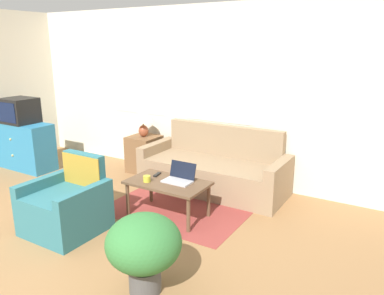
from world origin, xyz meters
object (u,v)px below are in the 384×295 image
(television, at_px, (19,111))
(cup_navy, at_px, (147,179))
(coffee_table, at_px, (168,186))
(laptop, at_px, (179,177))
(armchair, at_px, (68,207))
(potted_plant, at_px, (144,246))
(tv_remote, at_px, (157,174))
(couch, at_px, (215,171))
(table_lamp, at_px, (143,118))

(television, xyz_separation_m, cup_navy, (2.91, -0.40, -0.51))
(coffee_table, distance_m, cup_navy, 0.26)
(coffee_table, xyz_separation_m, laptop, (0.11, 0.09, 0.10))
(armchair, relative_size, potted_plant, 1.20)
(television, bearing_deg, potted_plant, -22.60)
(armchair, bearing_deg, coffee_table, 48.99)
(television, distance_m, laptop, 3.28)
(cup_navy, bearing_deg, tv_remote, 97.24)
(armchair, xyz_separation_m, television, (-2.37, 1.14, 0.71))
(cup_navy, relative_size, potted_plant, 0.13)
(coffee_table, bearing_deg, television, 175.00)
(couch, height_order, laptop, couch)
(couch, relative_size, coffee_table, 2.15)
(table_lamp, bearing_deg, television, -153.66)
(tv_remote, xyz_separation_m, potted_plant, (0.91, -1.42, -0.02))
(armchair, height_order, laptop, armchair)
(television, height_order, table_lamp, television)
(couch, bearing_deg, potted_plant, -76.06)
(coffee_table, xyz_separation_m, cup_navy, (-0.21, -0.13, 0.09))
(table_lamp, distance_m, potted_plant, 3.19)
(couch, bearing_deg, tv_remote, -107.87)
(coffee_table, height_order, tv_remote, tv_remote)
(potted_plant, bearing_deg, armchair, 162.87)
(couch, height_order, television, television)
(coffee_table, height_order, cup_navy, cup_navy)
(armchair, xyz_separation_m, table_lamp, (-0.53, 2.05, 0.62))
(armchair, distance_m, table_lamp, 2.21)
(couch, bearing_deg, armchair, -112.83)
(table_lamp, xyz_separation_m, cup_navy, (1.08, -1.31, -0.41))
(couch, xyz_separation_m, laptop, (0.04, -1.00, 0.22))
(couch, xyz_separation_m, potted_plant, (0.59, -2.39, 0.16))
(laptop, distance_m, tv_remote, 0.36)
(couch, relative_size, armchair, 2.51)
(couch, bearing_deg, laptop, -87.60)
(couch, xyz_separation_m, table_lamp, (-1.36, 0.10, 0.62))
(couch, height_order, potted_plant, couch)
(table_lamp, height_order, coffee_table, table_lamp)
(tv_remote, bearing_deg, armchair, -117.36)
(potted_plant, bearing_deg, table_lamp, 128.11)
(television, relative_size, potted_plant, 0.76)
(coffee_table, distance_m, potted_plant, 1.46)
(television, xyz_separation_m, coffee_table, (3.13, -0.27, -0.59))
(couch, distance_m, laptop, 1.02)
(couch, xyz_separation_m, television, (-3.19, -0.81, 0.71))
(laptop, bearing_deg, tv_remote, 174.72)
(armchair, bearing_deg, tv_remote, 62.64)
(table_lamp, bearing_deg, laptop, -38.06)
(laptop, height_order, tv_remote, laptop)
(table_lamp, xyz_separation_m, potted_plant, (1.95, -2.49, -0.46))
(table_lamp, relative_size, tv_remote, 2.84)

